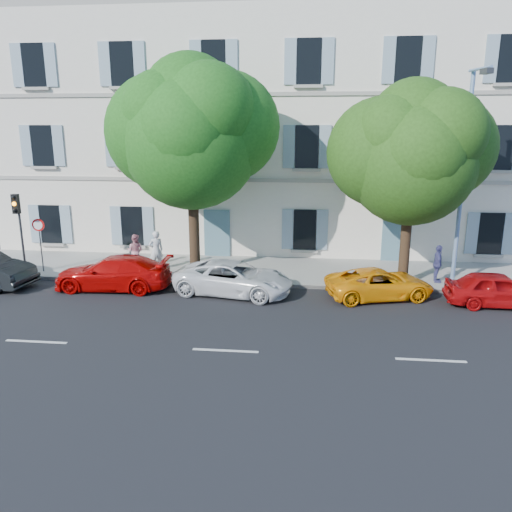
# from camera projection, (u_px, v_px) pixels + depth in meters

# --- Properties ---
(ground) EXTENTS (90.00, 90.00, 0.00)m
(ground) POSITION_uv_depth(u_px,v_px,m) (243.00, 305.00, 18.83)
(ground) COLOR black
(sidewalk) EXTENTS (36.00, 4.50, 0.15)m
(sidewalk) POSITION_uv_depth(u_px,v_px,m) (256.00, 270.00, 23.10)
(sidewalk) COLOR #A09E96
(sidewalk) RESTS_ON ground
(kerb) EXTENTS (36.00, 0.16, 0.16)m
(kerb) POSITION_uv_depth(u_px,v_px,m) (250.00, 284.00, 21.01)
(kerb) COLOR #9E998E
(kerb) RESTS_ON ground
(building) EXTENTS (28.00, 7.00, 12.00)m
(building) POSITION_uv_depth(u_px,v_px,m) (267.00, 137.00, 27.14)
(building) COLOR white
(building) RESTS_ON ground
(car_red_coupe) EXTENTS (4.79, 2.01, 1.38)m
(car_red_coupe) POSITION_uv_depth(u_px,v_px,m) (113.00, 273.00, 20.54)
(car_red_coupe) COLOR #BC0605
(car_red_coupe) RESTS_ON ground
(car_white_coupe) EXTENTS (5.02, 2.95, 1.31)m
(car_white_coupe) POSITION_uv_depth(u_px,v_px,m) (234.00, 278.00, 19.94)
(car_white_coupe) COLOR white
(car_white_coupe) RESTS_ON ground
(car_yellow_supercar) EXTENTS (4.52, 2.94, 1.16)m
(car_yellow_supercar) POSITION_uv_depth(u_px,v_px,m) (380.00, 284.00, 19.49)
(car_yellow_supercar) COLOR #FF9C0A
(car_yellow_supercar) RESTS_ON ground
(car_red_hatchback) EXTENTS (3.81, 1.57, 1.29)m
(car_red_hatchback) POSITION_uv_depth(u_px,v_px,m) (498.00, 289.00, 18.58)
(car_red_hatchback) COLOR #AD0A0C
(car_red_hatchback) RESTS_ON ground
(tree_left) EXTENTS (5.84, 5.84, 9.05)m
(tree_left) POSITION_uv_depth(u_px,v_px,m) (191.00, 140.00, 20.86)
(tree_left) COLOR #3A2819
(tree_left) RESTS_ON sidewalk
(tree_right) EXTENTS (5.14, 5.14, 7.92)m
(tree_right) POSITION_uv_depth(u_px,v_px,m) (412.00, 161.00, 19.61)
(tree_right) COLOR #3A2819
(tree_right) RESTS_ON sidewalk
(traffic_light) EXTENTS (0.29, 0.41, 3.59)m
(traffic_light) POSITION_uv_depth(u_px,v_px,m) (18.00, 217.00, 21.55)
(traffic_light) COLOR #383A3D
(traffic_light) RESTS_ON sidewalk
(road_sign) EXTENTS (0.56, 0.09, 2.43)m
(road_sign) POSITION_uv_depth(u_px,v_px,m) (39.00, 234.00, 22.22)
(road_sign) COLOR #383A3D
(road_sign) RESTS_ON sidewalk
(street_lamp) EXTENTS (0.43, 1.81, 8.45)m
(street_lamp) POSITION_uv_depth(u_px,v_px,m) (465.00, 169.00, 19.42)
(street_lamp) COLOR #7293BF
(street_lamp) RESTS_ON sidewalk
(pedestrian_a) EXTENTS (0.79, 0.72, 1.80)m
(pedestrian_a) POSITION_uv_depth(u_px,v_px,m) (156.00, 250.00, 22.76)
(pedestrian_a) COLOR silver
(pedestrian_a) RESTS_ON sidewalk
(pedestrian_b) EXTENTS (0.81, 0.65, 1.59)m
(pedestrian_b) POSITION_uv_depth(u_px,v_px,m) (135.00, 251.00, 23.08)
(pedestrian_b) COLOR #CA818D
(pedestrian_b) RESTS_ON sidewalk
(pedestrian_c) EXTENTS (0.45, 0.96, 1.60)m
(pedestrian_c) POSITION_uv_depth(u_px,v_px,m) (438.00, 264.00, 20.90)
(pedestrian_c) COLOR #474782
(pedestrian_c) RESTS_ON sidewalk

